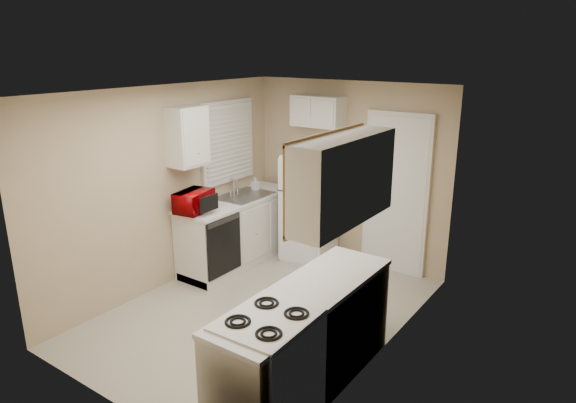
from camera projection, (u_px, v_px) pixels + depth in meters
The scene contains 19 objects.
floor at pixel (262, 311), 5.68m from camera, with size 3.80×3.80×0.00m, color beige.
ceiling at pixel (258, 91), 4.98m from camera, with size 3.80×3.80×0.00m, color white.
wall_left at pixel (168, 188), 6.10m from camera, with size 3.80×3.80×0.00m, color tan.
wall_right at pixel (384, 236), 4.55m from camera, with size 3.80×3.80×0.00m, color tan.
wall_back at pixel (349, 173), 6.81m from camera, with size 2.80×2.80×0.00m, color tan.
wall_front at pixel (104, 271), 3.84m from camera, with size 2.80×2.80×0.00m, color tan.
left_counter at pixel (238, 231), 6.85m from camera, with size 0.60×1.80×0.90m, color silver.
dishwasher at pixel (224, 246), 6.21m from camera, with size 0.03×0.58×0.72m, color black.
sink at pixel (244, 199), 6.85m from camera, with size 0.54×0.74×0.16m, color gray.
microwave at pixel (194, 200), 6.14m from camera, with size 0.26×0.46×0.31m, color #960004.
soap_bottle at pixel (255, 183), 7.07m from camera, with size 0.08×0.08×0.18m, color white.
window_blinds at pixel (228, 142), 6.78m from camera, with size 0.10×0.98×1.08m, color silver.
upper_cabinet_left at pixel (187, 136), 6.01m from camera, with size 0.30×0.45×0.70m, color silver.
refrigerator at pixel (310, 208), 6.88m from camera, with size 0.61×0.59×1.47m, color white.
cabinet_over_fridge at pixel (318, 111), 6.68m from camera, with size 0.70×0.30×0.40m, color silver.
interior_door at pixel (396, 195), 6.45m from camera, with size 0.86×0.06×2.08m, color white.
right_counter at pixel (306, 340), 4.31m from camera, with size 0.60×2.00×0.90m, color silver.
stove at pixel (268, 374), 3.88m from camera, with size 0.59×0.73×0.89m, color white.
upper_cabinet_right at pixel (344, 180), 4.07m from camera, with size 0.30×1.20×0.70m, color silver.
Camera 1 is at (3.16, -3.98, 2.82)m, focal length 32.00 mm.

